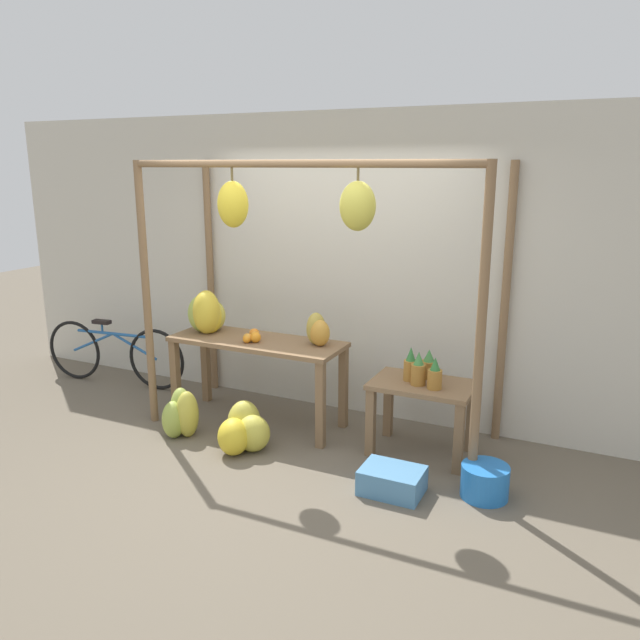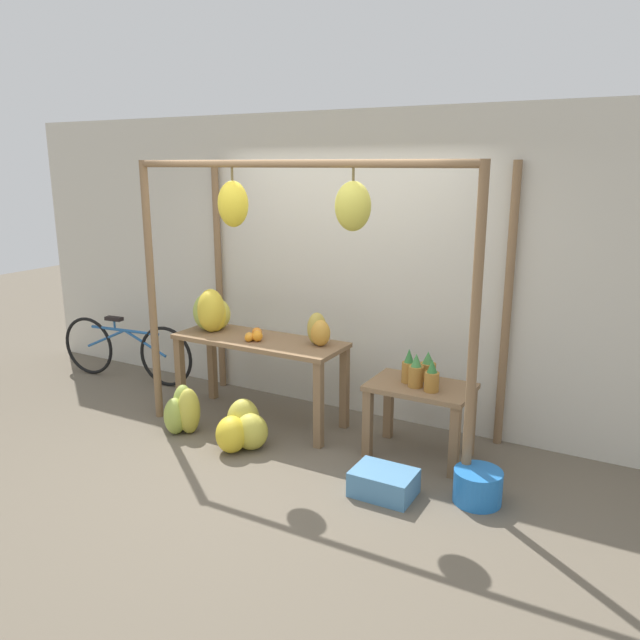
{
  "view_description": "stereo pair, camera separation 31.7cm",
  "coord_description": "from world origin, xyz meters",
  "px_view_note": "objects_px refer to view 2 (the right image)",
  "views": [
    {
      "loc": [
        2.27,
        -3.88,
        2.33
      ],
      "look_at": [
        0.06,
        0.75,
        1.04
      ],
      "focal_mm": 35.0,
      "sensor_mm": 36.0,
      "label": 1
    },
    {
      "loc": [
        2.55,
        -3.73,
        2.33
      ],
      "look_at": [
        0.06,
        0.75,
        1.04
      ],
      "focal_mm": 35.0,
      "sensor_mm": 36.0,
      "label": 2
    }
  ],
  "objects_px": {
    "orange_pile": "(255,335)",
    "blue_bucket": "(478,486)",
    "pineapple_cluster": "(421,371)",
    "fruit_crate_white": "(384,483)",
    "banana_pile_on_table": "(212,312)",
    "banana_pile_ground_right": "(242,428)",
    "papaya_pile": "(319,331)",
    "banana_pile_ground_left": "(183,411)",
    "parked_bicycle": "(126,350)"
  },
  "relations": [
    {
      "from": "papaya_pile",
      "to": "pineapple_cluster",
      "type": "bearing_deg",
      "value": -2.95
    },
    {
      "from": "pineapple_cluster",
      "to": "papaya_pile",
      "type": "distance_m",
      "value": 0.99
    },
    {
      "from": "banana_pile_on_table",
      "to": "papaya_pile",
      "type": "distance_m",
      "value": 1.12
    },
    {
      "from": "banana_pile_on_table",
      "to": "papaya_pile",
      "type": "relative_size",
      "value": 1.65
    },
    {
      "from": "fruit_crate_white",
      "to": "pineapple_cluster",
      "type": "bearing_deg",
      "value": 90.42
    },
    {
      "from": "pineapple_cluster",
      "to": "papaya_pile",
      "type": "xyz_separation_m",
      "value": [
        -0.96,
        0.05,
        0.2
      ]
    },
    {
      "from": "banana_pile_on_table",
      "to": "banana_pile_ground_left",
      "type": "height_order",
      "value": "banana_pile_on_table"
    },
    {
      "from": "banana_pile_ground_left",
      "to": "blue_bucket",
      "type": "bearing_deg",
      "value": 2.01
    },
    {
      "from": "fruit_crate_white",
      "to": "papaya_pile",
      "type": "distance_m",
      "value": 1.49
    },
    {
      "from": "orange_pile",
      "to": "banana_pile_ground_left",
      "type": "relative_size",
      "value": 0.58
    },
    {
      "from": "fruit_crate_white",
      "to": "banana_pile_ground_left",
      "type": "bearing_deg",
      "value": 176.08
    },
    {
      "from": "pineapple_cluster",
      "to": "papaya_pile",
      "type": "bearing_deg",
      "value": 177.05
    },
    {
      "from": "orange_pile",
      "to": "blue_bucket",
      "type": "xyz_separation_m",
      "value": [
        2.17,
        -0.4,
        -0.72
      ]
    },
    {
      "from": "blue_bucket",
      "to": "papaya_pile",
      "type": "relative_size",
      "value": 1.2
    },
    {
      "from": "blue_bucket",
      "to": "fruit_crate_white",
      "type": "bearing_deg",
      "value": -159.76
    },
    {
      "from": "pineapple_cluster",
      "to": "banana_pile_ground_right",
      "type": "xyz_separation_m",
      "value": [
        -1.35,
        -0.58,
        -0.56
      ]
    },
    {
      "from": "parked_bicycle",
      "to": "banana_pile_on_table",
      "type": "bearing_deg",
      "value": -8.14
    },
    {
      "from": "fruit_crate_white",
      "to": "blue_bucket",
      "type": "bearing_deg",
      "value": 20.24
    },
    {
      "from": "pineapple_cluster",
      "to": "parked_bicycle",
      "type": "distance_m",
      "value": 3.5
    },
    {
      "from": "pineapple_cluster",
      "to": "fruit_crate_white",
      "type": "height_order",
      "value": "pineapple_cluster"
    },
    {
      "from": "banana_pile_on_table",
      "to": "banana_pile_ground_right",
      "type": "xyz_separation_m",
      "value": [
        0.73,
        -0.58,
        -0.8
      ]
    },
    {
      "from": "pineapple_cluster",
      "to": "blue_bucket",
      "type": "distance_m",
      "value": 1.0
    },
    {
      "from": "orange_pile",
      "to": "pineapple_cluster",
      "type": "bearing_deg",
      "value": 3.27
    },
    {
      "from": "banana_pile_on_table",
      "to": "banana_pile_ground_right",
      "type": "relative_size",
      "value": 0.82
    },
    {
      "from": "blue_bucket",
      "to": "papaya_pile",
      "type": "bearing_deg",
      "value": 161.26
    },
    {
      "from": "papaya_pile",
      "to": "banana_pile_ground_left",
      "type": "bearing_deg",
      "value": -148.49
    },
    {
      "from": "parked_bicycle",
      "to": "papaya_pile",
      "type": "relative_size",
      "value": 5.96
    },
    {
      "from": "orange_pile",
      "to": "fruit_crate_white",
      "type": "height_order",
      "value": "orange_pile"
    },
    {
      "from": "banana_pile_on_table",
      "to": "blue_bucket",
      "type": "distance_m",
      "value": 2.88
    },
    {
      "from": "blue_bucket",
      "to": "parked_bicycle",
      "type": "distance_m",
      "value": 4.17
    },
    {
      "from": "pineapple_cluster",
      "to": "banana_pile_ground_left",
      "type": "height_order",
      "value": "pineapple_cluster"
    },
    {
      "from": "pineapple_cluster",
      "to": "banana_pile_ground_right",
      "type": "relative_size",
      "value": 0.63
    },
    {
      "from": "pineapple_cluster",
      "to": "fruit_crate_white",
      "type": "bearing_deg",
      "value": -89.58
    },
    {
      "from": "orange_pile",
      "to": "pineapple_cluster",
      "type": "relative_size",
      "value": 0.68
    },
    {
      "from": "banana_pile_ground_left",
      "to": "banana_pile_ground_right",
      "type": "relative_size",
      "value": 0.74
    },
    {
      "from": "banana_pile_ground_right",
      "to": "blue_bucket",
      "type": "xyz_separation_m",
      "value": [
        1.98,
        0.09,
        -0.05
      ]
    },
    {
      "from": "pineapple_cluster",
      "to": "fruit_crate_white",
      "type": "xyz_separation_m",
      "value": [
        0.01,
        -0.72,
        -0.63
      ]
    },
    {
      "from": "orange_pile",
      "to": "parked_bicycle",
      "type": "bearing_deg",
      "value": 171.75
    },
    {
      "from": "orange_pile",
      "to": "blue_bucket",
      "type": "relative_size",
      "value": 0.71
    },
    {
      "from": "orange_pile",
      "to": "banana_pile_ground_right",
      "type": "bearing_deg",
      "value": -68.89
    },
    {
      "from": "papaya_pile",
      "to": "banana_pile_on_table",
      "type": "bearing_deg",
      "value": -177.1
    },
    {
      "from": "orange_pile",
      "to": "parked_bicycle",
      "type": "xyz_separation_m",
      "value": [
        -1.94,
        0.28,
        -0.49
      ]
    },
    {
      "from": "orange_pile",
      "to": "fruit_crate_white",
      "type": "distance_m",
      "value": 1.83
    },
    {
      "from": "pineapple_cluster",
      "to": "banana_pile_on_table",
      "type": "bearing_deg",
      "value": -179.81
    },
    {
      "from": "banana_pile_ground_right",
      "to": "blue_bucket",
      "type": "height_order",
      "value": "banana_pile_ground_right"
    },
    {
      "from": "banana_pile_on_table",
      "to": "papaya_pile",
      "type": "bearing_deg",
      "value": 2.9
    },
    {
      "from": "banana_pile_ground_left",
      "to": "pineapple_cluster",
      "type": "bearing_deg",
      "value": 16.26
    },
    {
      "from": "banana_pile_ground_right",
      "to": "blue_bucket",
      "type": "distance_m",
      "value": 1.98
    },
    {
      "from": "banana_pile_ground_right",
      "to": "orange_pile",
      "type": "bearing_deg",
      "value": 111.11
    },
    {
      "from": "pineapple_cluster",
      "to": "parked_bicycle",
      "type": "relative_size",
      "value": 0.21
    }
  ]
}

